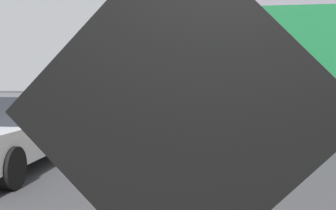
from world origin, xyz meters
TOP-DOWN VIEW (x-y plane):
  - lane_center_stripe at (0.00, 6.00)m, footprint 0.14×36.00m
  - roadwork_sign at (0.71, 2.72)m, footprint 1.63×0.13m
  - arrow_board_trailer at (0.10, 8.50)m, footprint 1.60×1.83m
  - box_truck at (3.02, 14.81)m, footprint 2.89×7.66m
  - pickup_car at (-3.08, 8.25)m, footprint 2.05×4.44m
  - highway_guide_sign at (4.70, 20.47)m, footprint 2.79×0.29m
  - far_building_block at (5.02, 28.92)m, footprint 12.99×8.43m
  - traffic_cone_mid_lane at (0.16, 6.47)m, footprint 0.36×0.36m

SIDE VIEW (x-z plane):
  - lane_center_stripe at x=0.00m, z-range 0.00..0.01m
  - traffic_cone_mid_lane at x=0.16m, z-range -0.01..0.62m
  - arrow_board_trailer at x=0.10m, z-range -0.87..1.83m
  - pickup_car at x=-3.08m, z-range 0.00..1.38m
  - roadwork_sign at x=0.71m, z-range 0.30..2.64m
  - box_truck at x=3.02m, z-range 0.13..3.64m
  - highway_guide_sign at x=4.70m, z-range 0.92..5.92m
  - far_building_block at x=5.02m, z-range 0.00..8.41m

